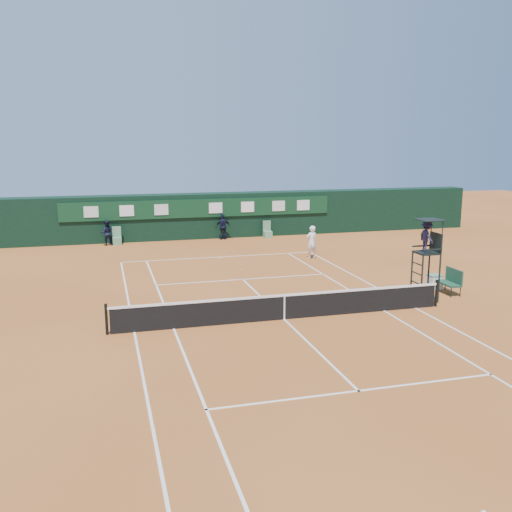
% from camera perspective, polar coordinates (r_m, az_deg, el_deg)
% --- Properties ---
extents(ground, '(90.00, 90.00, 0.00)m').
position_cam_1_polar(ground, '(21.41, 2.83, -6.35)').
color(ground, '#B5622A').
rests_on(ground, ground).
extents(court_lines, '(11.05, 23.85, 0.01)m').
position_cam_1_polar(court_lines, '(21.41, 2.83, -6.34)').
color(court_lines, silver).
rests_on(court_lines, ground).
extents(tennis_net, '(12.90, 0.10, 1.10)m').
position_cam_1_polar(tennis_net, '(21.26, 2.84, -5.05)').
color(tennis_net, black).
rests_on(tennis_net, ground).
extents(back_wall, '(40.00, 1.65, 3.00)m').
position_cam_1_polar(back_wall, '(38.95, -5.74, 4.04)').
color(back_wall, black).
rests_on(back_wall, ground).
extents(linesman_chair_left, '(0.55, 0.50, 1.15)m').
position_cam_1_polar(linesman_chair_left, '(37.37, -13.72, 1.60)').
color(linesman_chair_left, '#5C8C68').
rests_on(linesman_chair_left, ground).
extents(linesman_chair_right, '(0.55, 0.50, 1.15)m').
position_cam_1_polar(linesman_chair_right, '(38.91, 1.16, 2.32)').
color(linesman_chair_right, '#619472').
rests_on(linesman_chair_right, ground).
extents(umpire_chair, '(0.96, 0.95, 3.42)m').
position_cam_1_polar(umpire_chair, '(24.24, 16.73, 1.28)').
color(umpire_chair, black).
rests_on(umpire_chair, ground).
extents(player_bench, '(0.55, 1.20, 1.10)m').
position_cam_1_polar(player_bench, '(26.14, 18.92, -2.30)').
color(player_bench, '#1B4430').
rests_on(player_bench, ground).
extents(tennis_bag, '(0.43, 0.88, 0.32)m').
position_cam_1_polar(tennis_bag, '(25.45, 16.37, -3.52)').
color(tennis_bag, black).
rests_on(tennis_bag, ground).
extents(cooler, '(0.57, 0.57, 0.65)m').
position_cam_1_polar(cooler, '(26.82, 17.40, -2.46)').
color(cooler, white).
rests_on(cooler, ground).
extents(tennis_ball, '(0.07, 0.07, 0.07)m').
position_cam_1_polar(tennis_ball, '(29.11, -1.43, -1.43)').
color(tennis_ball, yellow).
rests_on(tennis_ball, ground).
extents(player, '(0.77, 0.61, 1.86)m').
position_cam_1_polar(player, '(32.12, 5.59, 1.39)').
color(player, white).
rests_on(player, ground).
extents(ball_kid_left, '(0.77, 0.60, 1.58)m').
position_cam_1_polar(ball_kid_left, '(37.23, -14.70, 2.25)').
color(ball_kid_left, black).
rests_on(ball_kid_left, ground).
extents(ball_kid_right, '(1.02, 0.47, 1.71)m').
position_cam_1_polar(ball_kid_right, '(38.14, -3.31, 2.93)').
color(ball_kid_right, black).
rests_on(ball_kid_right, ground).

